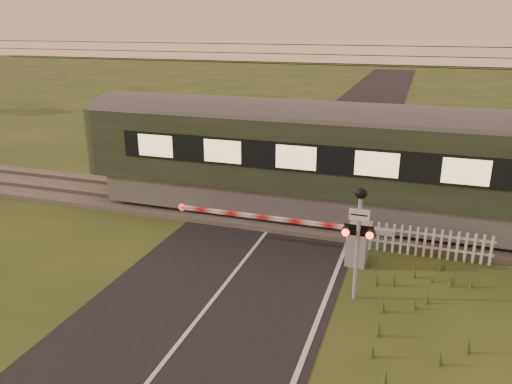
% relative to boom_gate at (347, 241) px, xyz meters
% --- Properties ---
extents(ground, '(160.00, 160.00, 0.00)m').
position_rel_boom_gate_xyz_m(ground, '(-2.89, -3.59, -0.64)').
color(ground, '#2B3F18').
rests_on(ground, ground).
extents(road, '(6.00, 140.00, 0.03)m').
position_rel_boom_gate_xyz_m(road, '(-2.87, -3.82, -0.63)').
color(road, black).
rests_on(road, ground).
extents(track_bed, '(140.00, 3.40, 0.39)m').
position_rel_boom_gate_xyz_m(track_bed, '(-2.89, 2.91, -0.58)').
color(track_bed, '#47423D').
rests_on(track_bed, ground).
extents(overhead_wires, '(120.00, 0.62, 0.62)m').
position_rel_boom_gate_xyz_m(overhead_wires, '(-2.89, 2.91, 5.08)').
color(overhead_wires, black).
rests_on(overhead_wires, ground).
extents(boom_gate, '(6.88, 0.89, 1.18)m').
position_rel_boom_gate_xyz_m(boom_gate, '(0.00, 0.00, 0.00)').
color(boom_gate, gray).
rests_on(boom_gate, ground).
extents(crossing_signal, '(0.77, 0.34, 3.02)m').
position_rel_boom_gate_xyz_m(crossing_signal, '(0.53, -2.10, 1.44)').
color(crossing_signal, gray).
rests_on(crossing_signal, ground).
extents(picket_fence, '(3.70, 0.08, 0.95)m').
position_rel_boom_gate_xyz_m(picket_fence, '(2.32, 1.01, -0.17)').
color(picket_fence, silver).
rests_on(picket_fence, ground).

